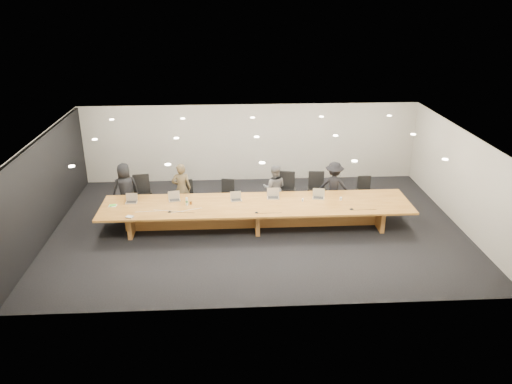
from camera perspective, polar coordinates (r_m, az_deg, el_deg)
ground at (r=14.83m, az=0.07°, el=-4.02°), size 12.00×12.00×0.00m
back_wall at (r=18.04m, az=-0.68°, el=5.64°), size 12.00×0.02×2.80m
left_wall_panel at (r=15.15m, az=-22.97°, el=0.38°), size 0.08×7.84×2.74m
conference_table at (r=14.60m, az=0.07°, el=-2.19°), size 9.00×1.80×0.75m
chair_far_left at (r=15.95m, az=-12.91°, el=-0.27°), size 0.69×0.69×1.21m
chair_left at (r=15.85m, az=-7.82°, el=-0.45°), size 0.61×0.61×1.00m
chair_mid_left at (r=15.79m, az=-3.34°, el=-0.37°), size 0.60×0.60×0.99m
chair_mid_right at (r=15.83m, az=3.40°, el=0.11°), size 0.75×0.75×1.21m
chair_right at (r=15.99m, az=6.92°, el=0.17°), size 0.65×0.65×1.18m
chair_far_right at (r=16.38m, az=12.35°, el=0.00°), size 0.52×0.52×1.00m
person_a at (r=15.93m, az=-14.70°, el=0.36°), size 0.93×0.75×1.64m
person_b at (r=15.60m, az=-8.50°, el=0.38°), size 0.62×0.43×1.63m
person_c at (r=15.65m, az=2.11°, el=0.46°), size 0.81×0.68×1.50m
person_d at (r=15.92m, az=8.89°, el=0.70°), size 1.14×0.85×1.57m
laptop_a at (r=14.98m, az=-14.10°, el=-0.74°), size 0.34×0.25×0.26m
laptop_b at (r=14.87m, az=-9.32°, el=-0.51°), size 0.38×0.31×0.27m
laptop_c at (r=14.70m, az=-2.28°, el=-0.52°), size 0.35×0.27×0.25m
laptop_d at (r=14.85m, az=1.98°, el=-0.19°), size 0.39×0.29×0.29m
laptop_e at (r=14.95m, az=7.17°, el=-0.23°), size 0.40×0.32×0.28m
water_bottle at (r=14.52m, az=-7.92°, el=-1.08°), size 0.09×0.09×0.23m
amber_mug at (r=14.59m, az=-7.46°, el=-1.23°), size 0.08×0.08×0.09m
paper_cup_near at (r=14.73m, az=5.35°, el=-0.92°), size 0.08×0.08×0.08m
paper_cup_far at (r=14.96m, az=9.68°, el=-0.76°), size 0.08×0.08×0.09m
notepad at (r=14.95m, az=-16.08°, el=-1.52°), size 0.23×0.19×0.01m
lime_gadget at (r=14.93m, az=-16.06°, el=-1.46°), size 0.19×0.14×0.03m
av_box at (r=14.10m, az=-14.23°, el=-2.76°), size 0.23×0.21×0.03m
mic_left at (r=14.19m, az=-9.84°, el=-2.21°), size 0.13×0.13×0.03m
mic_center at (r=13.94m, az=0.07°, el=-2.33°), size 0.10×0.10×0.03m
mic_right at (r=14.40m, az=10.87°, el=-1.91°), size 0.14×0.14×0.03m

